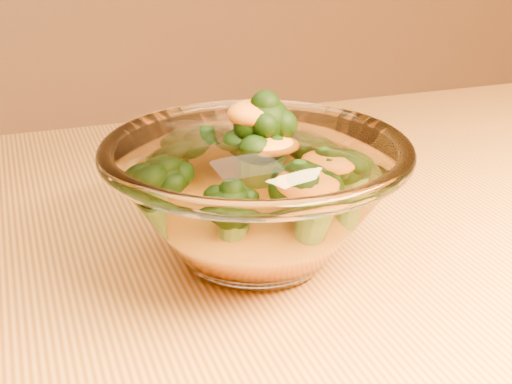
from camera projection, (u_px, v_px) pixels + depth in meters
table at (374, 384)px, 0.54m from camera, size 1.20×0.80×0.75m
glass_bowl at (256, 198)px, 0.49m from camera, size 0.21×0.21×0.09m
cheese_sauce at (256, 224)px, 0.50m from camera, size 0.12×0.12×0.03m
broccoli_heap at (253, 170)px, 0.49m from camera, size 0.15×0.15×0.09m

